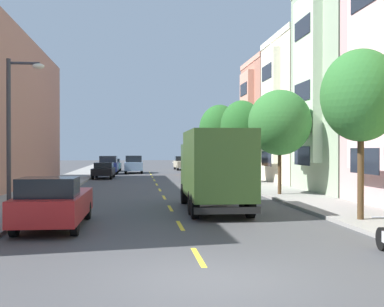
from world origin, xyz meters
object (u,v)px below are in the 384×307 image
parked_pickup_champagne (183,163)px  parked_pickup_red (54,203)px  street_tree_farthest (220,130)px  moving_sky_sedan (134,164)px  street_lamp (14,124)px  parked_sedan_black (104,170)px  parked_suv_navy (109,165)px  parked_hatchback_teal (113,165)px  street_tree_third (242,127)px  delivery_box_truck (214,166)px  street_tree_second (280,123)px  parked_wagon_charcoal (207,171)px  street_tree_nearest (361,96)px  parked_pickup_orange (193,167)px

parked_pickup_champagne → parked_pickup_red: bearing=-100.6°
street_tree_farthest → moving_sky_sedan: (-8.20, 8.34, -3.49)m
street_tree_farthest → street_lamp: size_ratio=1.17×
parked_sedan_black → moving_sky_sedan: moving_sky_sedan is taller
parked_suv_navy → parked_hatchback_teal: size_ratio=1.19×
parked_sedan_black → street_tree_farthest: bearing=7.3°
street_tree_third → parked_pickup_red: bearing=-118.2°
street_lamp → delivery_box_truck: (7.72, 2.16, -1.63)m
street_tree_second → street_lamp: 14.78m
street_tree_farthest → parked_hatchback_teal: (-10.66, 13.14, -3.72)m
street_tree_second → moving_sky_sedan: size_ratio=1.20×
street_lamp → parked_suv_navy: 34.72m
parked_sedan_black → parked_hatchback_teal: size_ratio=1.13×
parked_pickup_red → parked_hatchback_teal: size_ratio=1.32×
street_tree_third → street_tree_farthest: size_ratio=0.92×
street_lamp → delivery_box_truck: street_lamp is taller
parked_pickup_red → parked_pickup_champagne: (8.64, 46.20, 0.00)m
street_tree_second → parked_hatchback_teal: 34.95m
street_tree_third → parked_pickup_champagne: street_tree_third is taller
parked_hatchback_teal → parked_pickup_champagne: (8.68, 3.25, 0.07)m
street_tree_second → delivery_box_truck: bearing=-127.6°
street_tree_second → parked_sedan_black: bearing=120.2°
delivery_box_truck → parked_sedan_black: 25.38m
parked_suv_navy → parked_wagon_charcoal: size_ratio=1.02×
street_tree_third → street_lamp: size_ratio=1.07×
street_tree_farthest → moving_sky_sedan: bearing=134.5°
parked_sedan_black → moving_sky_sedan: bearing=74.8°
parked_sedan_black → parked_suv_navy: bearing=90.0°
street_tree_second → street_lamp: street_tree_second is taller
parked_pickup_red → moving_sky_sedan: moving_sky_sedan is taller
delivery_box_truck → parked_sedan_black: size_ratio=1.62×
street_tree_nearest → delivery_box_truck: 6.63m
parked_pickup_orange → street_lamp: bearing=-107.7°
parked_pickup_champagne → parked_pickup_orange: bearing=-90.5°
street_tree_third → parked_suv_navy: size_ratio=1.28×
delivery_box_truck → parked_sedan_black: delivery_box_truck is taller
street_tree_third → parked_pickup_champagne: size_ratio=1.16×
street_lamp → parked_wagon_charcoal: 24.70m
parked_pickup_orange → parked_pickup_champagne: (0.11, 12.47, 0.00)m
street_tree_farthest → parked_sedan_black: 11.55m
delivery_box_truck → parked_pickup_champagne: delivery_box_truck is taller
street_tree_nearest → parked_pickup_champagne: (-1.98, 46.35, -3.69)m
delivery_box_truck → parked_hatchback_teal: delivery_box_truck is taller
parked_pickup_orange → street_tree_nearest: bearing=-86.5°
parked_sedan_black → parked_pickup_red: size_ratio=0.86×
street_tree_second → street_tree_third: size_ratio=0.94×
street_tree_second → street_tree_farthest: size_ratio=0.86×
parked_suv_navy → moving_sky_sedan: (2.65, 1.85, 0.00)m
street_tree_farthest → parked_wagon_charcoal: street_tree_farthest is taller
street_tree_second → parked_pickup_red: size_ratio=1.09×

